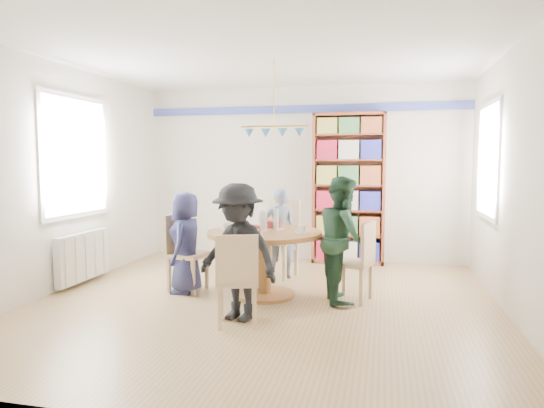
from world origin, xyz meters
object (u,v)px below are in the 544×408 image
(chair_right, at_px, (359,258))
(person_near, at_px, (238,252))
(bookshelf, at_px, (349,190))
(chair_far, at_px, (281,234))
(person_far, at_px, (280,233))
(dining_table, at_px, (265,248))
(chair_left, at_px, (182,248))
(person_right, at_px, (343,239))
(chair_near, at_px, (237,276))
(radiator, at_px, (83,256))
(person_left, at_px, (186,242))

(chair_right, relative_size, person_near, 0.66)
(person_near, distance_m, bookshelf, 3.09)
(chair_far, distance_m, bookshelf, 1.43)
(chair_right, relative_size, person_far, 0.74)
(dining_table, height_order, chair_left, chair_left)
(person_right, bearing_deg, person_near, 119.47)
(chair_near, relative_size, person_far, 0.73)
(bookshelf, bearing_deg, chair_near, -104.26)
(chair_left, distance_m, chair_far, 1.42)
(radiator, xyz_separation_m, person_far, (2.35, 0.86, 0.25))
(person_near, xyz_separation_m, bookshelf, (0.84, 2.94, 0.45))
(person_left, bearing_deg, radiator, -97.18)
(chair_left, relative_size, person_near, 0.69)
(bookshelf, bearing_deg, chair_far, -129.01)
(radiator, bearing_deg, bookshelf, 32.89)
(chair_left, relative_size, person_right, 0.66)
(person_right, bearing_deg, person_far, 31.82)
(chair_right, relative_size, chair_far, 0.85)
(chair_left, bearing_deg, dining_table, -2.03)
(chair_near, bearing_deg, chair_left, 133.03)
(chair_right, height_order, chair_near, chair_right)
(chair_near, relative_size, bookshelf, 0.39)
(person_far, xyz_separation_m, person_near, (-0.03, -1.76, 0.07))
(chair_far, relative_size, person_left, 0.87)
(person_left, distance_m, person_near, 1.21)
(person_left, bearing_deg, person_right, 88.09)
(person_right, distance_m, bookshelf, 2.10)
(chair_near, bearing_deg, bookshelf, 75.74)
(person_left, height_order, bookshelf, bookshelf)
(chair_right, height_order, person_near, person_near)
(chair_left, bearing_deg, chair_far, 45.63)
(person_right, bearing_deg, chair_far, 27.85)
(dining_table, distance_m, chair_right, 1.06)
(person_left, relative_size, person_right, 0.86)
(chair_left, bearing_deg, bookshelf, 48.22)
(radiator, xyz_separation_m, chair_far, (2.33, 1.02, 0.22))
(radiator, relative_size, chair_near, 1.14)
(chair_near, bearing_deg, person_right, 50.76)
(dining_table, xyz_separation_m, bookshelf, (0.80, 2.07, 0.56))
(person_right, bearing_deg, chair_right, -100.11)
(radiator, bearing_deg, chair_left, 0.19)
(chair_left, bearing_deg, chair_near, -46.97)
(person_left, height_order, person_right, person_right)
(chair_near, bearing_deg, person_left, 132.78)
(person_right, xyz_separation_m, person_far, (-0.90, 0.87, -0.09))
(chair_left, xyz_separation_m, person_far, (1.01, 0.86, 0.10))
(dining_table, relative_size, chair_far, 1.26)
(chair_left, bearing_deg, radiator, -179.81)
(chair_far, relative_size, person_right, 0.75)
(radiator, height_order, chair_far, chair_far)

